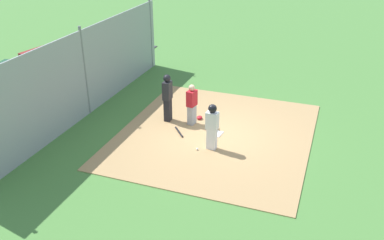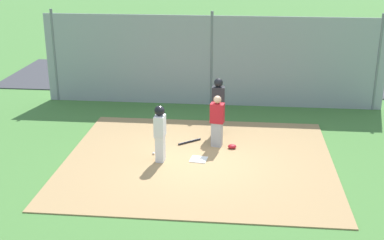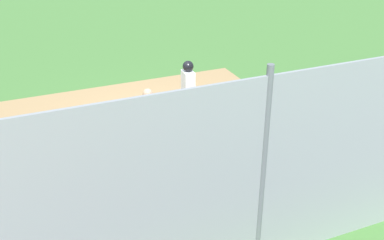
# 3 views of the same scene
# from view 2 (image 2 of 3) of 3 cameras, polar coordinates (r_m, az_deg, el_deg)

# --- Properties ---
(ground_plane) EXTENTS (140.00, 140.00, 0.00)m
(ground_plane) POSITION_cam_2_polar(r_m,az_deg,el_deg) (14.00, 0.74, -4.53)
(ground_plane) COLOR #477A38
(dirt_infield) EXTENTS (7.20, 6.40, 0.03)m
(dirt_infield) POSITION_cam_2_polar(r_m,az_deg,el_deg) (13.99, 0.74, -4.47)
(dirt_infield) COLOR #A88456
(dirt_infield) RESTS_ON ground_plane
(home_plate) EXTENTS (0.49, 0.49, 0.02)m
(home_plate) POSITION_cam_2_polar(r_m,az_deg,el_deg) (13.98, 0.74, -4.38)
(home_plate) COLOR white
(home_plate) RESTS_ON dirt_infield
(catcher) EXTENTS (0.42, 0.32, 1.51)m
(catcher) POSITION_cam_2_polar(r_m,az_deg,el_deg) (14.63, 2.80, -0.07)
(catcher) COLOR #9E9EA3
(catcher) RESTS_ON dirt_infield
(umpire) EXTENTS (0.39, 0.27, 1.77)m
(umpire) POSITION_cam_2_polar(r_m,az_deg,el_deg) (15.45, 2.91, 1.63)
(umpire) COLOR black
(umpire) RESTS_ON dirt_infield
(runner) EXTENTS (0.29, 0.40, 1.56)m
(runner) POSITION_cam_2_polar(r_m,az_deg,el_deg) (13.61, -3.57, -1.15)
(runner) COLOR silver
(runner) RESTS_ON dirt_infield
(baseball_bat) EXTENTS (0.63, 0.54, 0.06)m
(baseball_bat) POSITION_cam_2_polar(r_m,az_deg,el_deg) (15.12, -0.28, -2.40)
(baseball_bat) COLOR black
(baseball_bat) RESTS_ON dirt_infield
(catcher_mask) EXTENTS (0.24, 0.20, 0.12)m
(catcher_mask) POSITION_cam_2_polar(r_m,az_deg,el_deg) (14.74, 4.46, -2.93)
(catcher_mask) COLOR #B21923
(catcher_mask) RESTS_ON dirt_infield
(baseball) EXTENTS (0.07, 0.07, 0.07)m
(baseball) POSITION_cam_2_polar(r_m,az_deg,el_deg) (14.34, -4.28, -3.69)
(baseball) COLOR white
(baseball) RESTS_ON dirt_infield
(backstop_fence) EXTENTS (12.00, 0.10, 3.35)m
(backstop_fence) POSITION_cam_2_polar(r_m,az_deg,el_deg) (18.29, 2.17, 6.53)
(backstop_fence) COLOR #93999E
(backstop_fence) RESTS_ON ground_plane
(parking_lot) EXTENTS (18.00, 5.20, 0.04)m
(parking_lot) POSITION_cam_2_polar(r_m,az_deg,el_deg) (22.35, 2.76, 4.74)
(parking_lot) COLOR #38383D
(parking_lot) RESTS_ON ground_plane
(parked_car_red) EXTENTS (4.43, 2.42, 1.28)m
(parked_car_red) POSITION_cam_2_polar(r_m,az_deg,el_deg) (22.18, 9.98, 5.93)
(parked_car_red) COLOR maroon
(parked_car_red) RESTS_ON parking_lot
(parked_car_green) EXTENTS (4.39, 2.32, 1.28)m
(parked_car_green) POSITION_cam_2_polar(r_m,az_deg,el_deg) (22.13, 2.55, 6.17)
(parked_car_green) COLOR #235B38
(parked_car_green) RESTS_ON parking_lot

